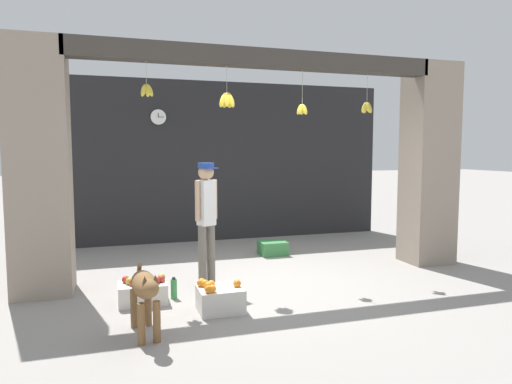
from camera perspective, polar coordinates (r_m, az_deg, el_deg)
The scene contains 12 objects.
ground_plane at distance 6.34m, azimuth 1.23°, elevation -11.09°, with size 60.00×60.00×0.00m, color gray.
shop_back_wall at distance 9.05m, azimuth -4.91°, elevation 3.80°, with size 6.91×0.12×3.12m, color #232326.
shop_pillar_left at distance 6.14m, azimuth -25.44°, elevation 2.65°, with size 0.70×0.60×3.12m, color gray.
shop_pillar_right at distance 7.69m, azimuth 20.77°, elevation 3.23°, with size 0.70×0.60×3.12m, color gray.
storefront_awning at distance 6.31m, azimuth 0.84°, elevation 16.09°, with size 5.01×0.24×0.85m.
dog at distance 4.57m, azimuth -13.71°, elevation -11.77°, with size 0.30×0.86×0.67m.
shopkeeper at distance 6.04m, azimuth -6.23°, elevation -2.71°, with size 0.32×0.30×1.62m.
fruit_crate_oranges at distance 5.21m, azimuth -4.61°, elevation -13.06°, with size 0.49×0.44×0.35m.
fruit_crate_apples at distance 5.60m, azimuth -13.95°, elevation -11.99°, with size 0.55×0.39×0.32m.
produce_box_green at distance 7.85m, azimuth 2.10°, elevation -7.01°, with size 0.45×0.39×0.23m, color #387A42.
water_bottle at distance 5.69m, azimuth -10.23°, elevation -11.80°, with size 0.08×0.08×0.26m.
wall_clock at distance 8.83m, azimuth -12.11°, elevation 9.15°, with size 0.30×0.03×0.30m.
Camera 1 is at (-1.92, -5.77, 1.78)m, focal length 32.00 mm.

